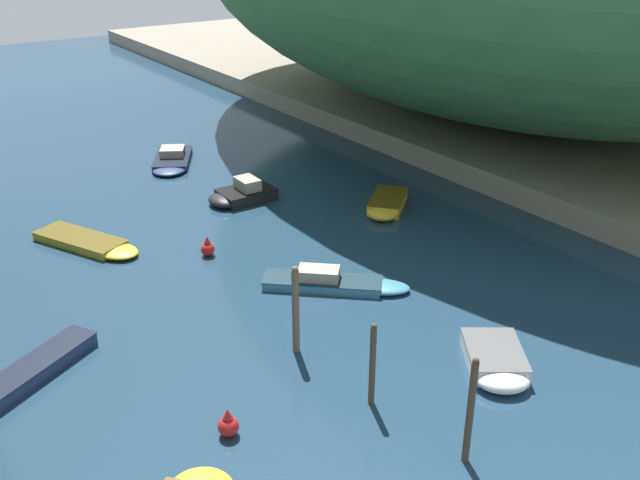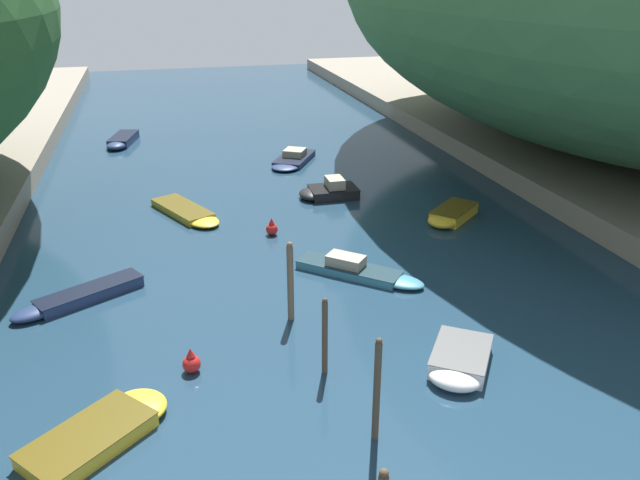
% 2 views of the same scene
% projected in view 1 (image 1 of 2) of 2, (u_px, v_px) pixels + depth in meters
% --- Properties ---
extents(water_surface, '(130.00, 130.00, 0.00)m').
position_uv_depth(water_surface, '(226.00, 241.00, 35.61)').
color(water_surface, '#1E384C').
rests_on(water_surface, ground).
extents(right_bank, '(22.00, 120.00, 1.39)m').
position_uv_depth(right_bank, '(567.00, 139.00, 48.90)').
color(right_bank, gray).
rests_on(right_bank, ground).
extents(boat_white_cruiser, '(5.74, 3.93, 0.52)m').
position_uv_depth(boat_white_cruiser, '(23.00, 377.00, 24.92)').
color(boat_white_cruiser, navy).
rests_on(boat_white_cruiser, water_surface).
extents(boat_far_upstream, '(3.81, 2.23, 1.28)m').
position_uv_depth(boat_far_upstream, '(240.00, 194.00, 40.29)').
color(boat_far_upstream, black).
rests_on(boat_far_upstream, water_surface).
extents(boat_open_rowboat, '(4.59, 5.80, 0.92)m').
position_uv_depth(boat_open_rowboat, '(172.00, 160.00, 46.14)').
color(boat_open_rowboat, navy).
rests_on(boat_open_rowboat, water_surface).
extents(boat_yellow_tender, '(4.28, 4.01, 0.67)m').
position_uv_depth(boat_yellow_tender, '(386.00, 205.00, 39.05)').
color(boat_yellow_tender, gold).
rests_on(boat_yellow_tender, water_surface).
extents(boat_moored_right, '(4.17, 6.19, 0.42)m').
position_uv_depth(boat_moored_right, '(91.00, 243.00, 34.93)').
color(boat_moored_right, gold).
rests_on(boat_moored_right, water_surface).
extents(boat_mid_channel, '(3.64, 4.03, 0.68)m').
position_uv_depth(boat_mid_channel, '(497.00, 364.00, 25.51)').
color(boat_mid_channel, white).
rests_on(boat_mid_channel, water_surface).
extents(boat_navy_launch, '(5.72, 5.37, 0.92)m').
position_uv_depth(boat_navy_launch, '(336.00, 282.00, 31.14)').
color(boat_navy_launch, teal).
rests_on(boat_navy_launch, water_surface).
extents(mooring_post_second, '(0.22, 0.22, 3.72)m').
position_uv_depth(mooring_post_second, '(470.00, 411.00, 20.74)').
color(mooring_post_second, '#4C3D2D').
rests_on(mooring_post_second, water_surface).
extents(mooring_post_middle, '(0.21, 0.21, 3.13)m').
position_uv_depth(mooring_post_middle, '(372.00, 364.00, 23.36)').
color(mooring_post_middle, '#4C3D2D').
rests_on(mooring_post_middle, water_surface).
extents(mooring_post_fourth, '(0.27, 0.27, 3.57)m').
position_uv_depth(mooring_post_fourth, '(296.00, 309.00, 26.10)').
color(mooring_post_fourth, brown).
rests_on(mooring_post_fourth, water_surface).
extents(channel_buoy_near, '(0.67, 0.67, 1.00)m').
position_uv_depth(channel_buoy_near, '(208.00, 248.00, 34.01)').
color(channel_buoy_near, red).
rests_on(channel_buoy_near, water_surface).
extents(channel_buoy_far, '(0.67, 0.67, 1.01)m').
position_uv_depth(channel_buoy_far, '(228.00, 425.00, 22.40)').
color(channel_buoy_far, red).
rests_on(channel_buoy_far, water_surface).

